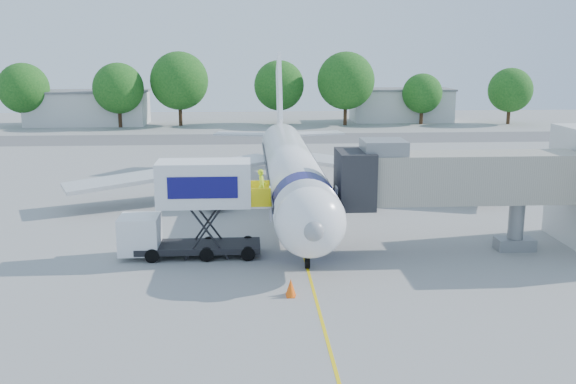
{
  "coord_description": "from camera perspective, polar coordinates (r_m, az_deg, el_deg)",
  "views": [
    {
      "loc": [
        -3.1,
        -42.3,
        11.58
      ],
      "look_at": [
        -0.76,
        -4.85,
        3.2
      ],
      "focal_mm": 40.0,
      "sensor_mm": 36.0,
      "label": 1
    }
  ],
  "objects": [
    {
      "name": "catering_hiloader",
      "position": [
        36.52,
        -8.44,
        -1.52
      ],
      "size": [
        8.5,
        2.44,
        5.5
      ],
      "color": "black",
      "rests_on": "ground"
    },
    {
      "name": "tree_a",
      "position": [
        105.16,
        -22.46,
        8.52
      ],
      "size": [
        7.54,
        7.54,
        9.62
      ],
      "color": "#382314",
      "rests_on": "ground"
    },
    {
      "name": "tree_d",
      "position": [
        101.33,
        -0.8,
        9.45
      ],
      "size": [
        7.79,
        7.79,
        9.93
      ],
      "color": "#382314",
      "rests_on": "ground"
    },
    {
      "name": "tree_g",
      "position": [
        107.2,
        19.16,
        8.55
      ],
      "size": [
        6.87,
        6.87,
        8.76
      ],
      "color": "#382314",
      "rests_on": "ground"
    },
    {
      "name": "ground",
      "position": [
        43.97,
        0.59,
        -2.68
      ],
      "size": [
        160.0,
        160.0,
        0.0
      ],
      "primitive_type": "plane",
      "color": "#969694",
      "rests_on": "ground"
    },
    {
      "name": "safety_cone_a",
      "position": [
        31.17,
        0.25,
        -8.46
      ],
      "size": [
        0.5,
        0.5,
        0.8
      ],
      "color": "#FF5B0D",
      "rests_on": "ground"
    },
    {
      "name": "tree_b",
      "position": [
        100.34,
        -14.85,
        8.91
      ],
      "size": [
        7.57,
        7.57,
        9.65
      ],
      "color": "#382314",
      "rests_on": "ground"
    },
    {
      "name": "taxiway_strip",
      "position": [
        85.15,
        -1.46,
        4.77
      ],
      "size": [
        120.0,
        10.0,
        0.01
      ],
      "primitive_type": "cube",
      "color": "#59595B",
      "rests_on": "ground"
    },
    {
      "name": "tree_f",
      "position": [
        103.62,
        11.84,
        8.57
      ],
      "size": [
        6.2,
        6.2,
        7.91
      ],
      "color": "#382314",
      "rests_on": "ground"
    },
    {
      "name": "aircraft",
      "position": [
        47.32,
        0.24,
        2.08
      ],
      "size": [
        34.17,
        37.73,
        11.35
      ],
      "color": "white",
      "rests_on": "ground"
    },
    {
      "name": "outbuilding_right",
      "position": [
        107.65,
        10.01,
        7.65
      ],
      "size": [
        16.4,
        7.4,
        5.3
      ],
      "color": "beige",
      "rests_on": "ground"
    },
    {
      "name": "safety_cone_b",
      "position": [
        30.93,
        0.24,
        -8.72
      ],
      "size": [
        0.45,
        0.45,
        0.71
      ],
      "color": "#FF5B0D",
      "rests_on": "ground"
    },
    {
      "name": "jet_bridge",
      "position": [
        37.7,
        13.6,
        1.16
      ],
      "size": [
        13.9,
        3.2,
        6.6
      ],
      "color": "#A39C8B",
      "rests_on": "ground"
    },
    {
      "name": "tree_e",
      "position": [
        100.13,
        5.16,
        9.82
      ],
      "size": [
        8.83,
        8.83,
        11.26
      ],
      "color": "#382314",
      "rests_on": "ground"
    },
    {
      "name": "ground_tug",
      "position": [
        28.25,
        4.0,
        -9.87
      ],
      "size": [
        4.09,
        2.54,
        1.53
      ],
      "rotation": [
        0.0,
        0.0,
        -0.16
      ],
      "color": "white",
      "rests_on": "ground"
    },
    {
      "name": "guidance_line",
      "position": [
        43.96,
        0.59,
        -2.68
      ],
      "size": [
        0.15,
        70.0,
        0.01
      ],
      "primitive_type": "cube",
      "color": "yellow",
      "rests_on": "ground"
    },
    {
      "name": "outbuilding_left",
      "position": [
        105.66,
        -17.34,
        7.18
      ],
      "size": [
        18.4,
        8.4,
        5.3
      ],
      "color": "beige",
      "rests_on": "ground"
    },
    {
      "name": "tree_c",
      "position": [
        100.63,
        -9.65,
        9.72
      ],
      "size": [
        8.85,
        8.85,
        11.29
      ],
      "color": "#382314",
      "rests_on": "ground"
    }
  ]
}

